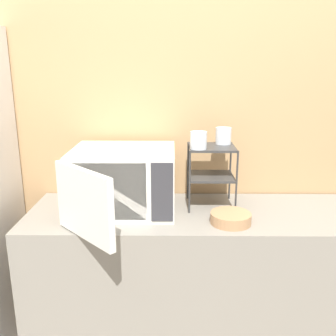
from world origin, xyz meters
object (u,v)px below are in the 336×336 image
glass_front_left (198,140)px  bowl (231,218)px  glass_back_right (223,136)px  microwave (122,181)px  dish_rack (211,163)px

glass_front_left → bowl: glass_front_left is taller
bowl → glass_front_left: bearing=130.8°
glass_front_left → glass_back_right: same height
microwave → dish_rack: (0.46, 0.07, 0.07)m
bowl → dish_rack: bearing=107.5°
microwave → dish_rack: size_ratio=2.20×
glass_front_left → bowl: (0.15, -0.17, -0.35)m
bowl → microwave: bearing=163.1°
glass_back_right → bowl: (0.01, -0.30, -0.35)m
microwave → dish_rack: dish_rack is taller
dish_rack → bowl: dish_rack is taller
microwave → bowl: 0.58m
microwave → bowl: (0.54, -0.16, -0.14)m
dish_rack → bowl: (0.08, -0.24, -0.21)m
microwave → bowl: size_ratio=3.69×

